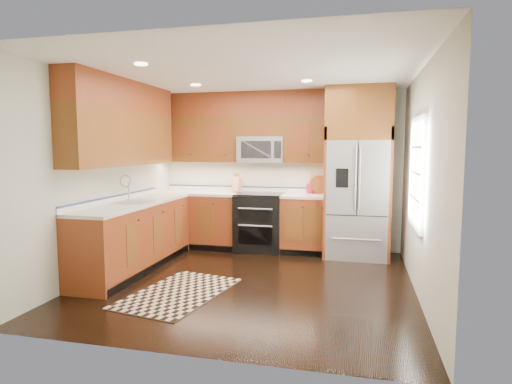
% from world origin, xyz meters
% --- Properties ---
extents(ground, '(4.00, 4.00, 0.00)m').
position_xyz_m(ground, '(0.00, 0.00, 0.00)').
color(ground, black).
rests_on(ground, ground).
extents(wall_back, '(4.00, 0.02, 2.60)m').
position_xyz_m(wall_back, '(0.00, 2.00, 1.30)').
color(wall_back, beige).
rests_on(wall_back, ground).
extents(wall_left, '(0.02, 4.00, 2.60)m').
position_xyz_m(wall_left, '(-2.00, 0.00, 1.30)').
color(wall_left, beige).
rests_on(wall_left, ground).
extents(wall_right, '(0.02, 4.00, 2.60)m').
position_xyz_m(wall_right, '(2.00, 0.00, 1.30)').
color(wall_right, beige).
rests_on(wall_right, ground).
extents(window, '(0.04, 1.10, 1.30)m').
position_xyz_m(window, '(1.98, 0.20, 1.40)').
color(window, white).
rests_on(window, ground).
extents(base_cabinets, '(2.85, 3.00, 0.90)m').
position_xyz_m(base_cabinets, '(-1.23, 0.90, 0.45)').
color(base_cabinets, brown).
rests_on(base_cabinets, ground).
extents(countertop, '(2.86, 3.01, 0.04)m').
position_xyz_m(countertop, '(-1.09, 1.01, 0.92)').
color(countertop, silver).
rests_on(countertop, base_cabinets).
extents(upper_cabinets, '(2.85, 3.00, 1.15)m').
position_xyz_m(upper_cabinets, '(-1.15, 1.09, 2.02)').
color(upper_cabinets, brown).
rests_on(upper_cabinets, ground).
extents(range, '(0.76, 0.67, 0.95)m').
position_xyz_m(range, '(-0.25, 1.67, 0.47)').
color(range, black).
rests_on(range, ground).
extents(microwave, '(0.76, 0.40, 0.42)m').
position_xyz_m(microwave, '(-0.25, 1.80, 1.66)').
color(microwave, '#B2B2B7').
rests_on(microwave, ground).
extents(refrigerator, '(0.98, 0.75, 2.60)m').
position_xyz_m(refrigerator, '(1.30, 1.63, 1.30)').
color(refrigerator, '#B2B2B7').
rests_on(refrigerator, ground).
extents(sink_faucet, '(0.54, 0.44, 0.37)m').
position_xyz_m(sink_faucet, '(-1.73, 0.23, 0.99)').
color(sink_faucet, '#B2B2B7').
rests_on(sink_faucet, countertop).
extents(rug, '(1.15, 1.64, 0.01)m').
position_xyz_m(rug, '(-0.70, -0.60, 0.01)').
color(rug, black).
rests_on(rug, ground).
extents(knife_block, '(0.13, 0.17, 0.32)m').
position_xyz_m(knife_block, '(-0.69, 1.84, 1.07)').
color(knife_block, tan).
rests_on(knife_block, countertop).
extents(utensil_crock, '(0.14, 0.14, 0.33)m').
position_xyz_m(utensil_crock, '(0.54, 1.93, 1.05)').
color(utensil_crock, '#A51431').
rests_on(utensil_crock, countertop).
extents(cutting_board, '(0.37, 0.37, 0.02)m').
position_xyz_m(cutting_board, '(0.69, 1.93, 0.95)').
color(cutting_board, brown).
rests_on(cutting_board, countertop).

